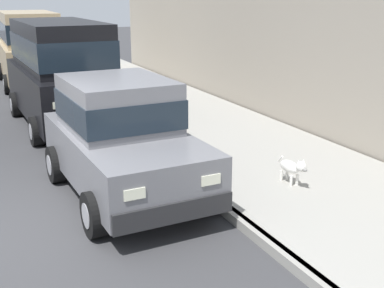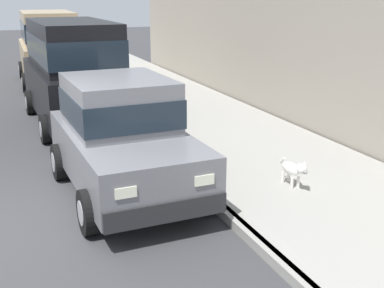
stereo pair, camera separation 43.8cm
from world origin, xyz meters
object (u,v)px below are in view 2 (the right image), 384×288
object	(u,v)px
car_grey_hatchback	(122,135)
dog_white	(293,169)
car_tan_van	(49,44)
car_black_van	(73,68)
fire_hydrant	(164,119)

from	to	relation	value
car_grey_hatchback	dog_white	distance (m)	2.81
car_grey_hatchback	dog_white	size ratio (longest dim) A/B	5.12
car_tan_van	car_black_van	bearing A→B (deg)	-90.91
car_black_van	car_tan_van	world-z (taller)	same
car_tan_van	fire_hydrant	distance (m)	8.60
car_tan_van	car_grey_hatchback	bearing A→B (deg)	-90.57
dog_white	fire_hydrant	xyz separation A→B (m)	(-0.95, 3.76, 0.05)
dog_white	car_grey_hatchback	bearing A→B (deg)	156.52
car_grey_hatchback	car_tan_van	bearing A→B (deg)	89.43
car_grey_hatchback	car_tan_van	size ratio (longest dim) A/B	0.78
car_tan_van	fire_hydrant	world-z (taller)	car_tan_van
car_tan_van	fire_hydrant	bearing A→B (deg)	-80.10
car_tan_van	dog_white	world-z (taller)	car_tan_van
car_grey_hatchback	car_tan_van	world-z (taller)	car_tan_van
car_tan_van	fire_hydrant	xyz separation A→B (m)	(1.47, -8.42, -0.92)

